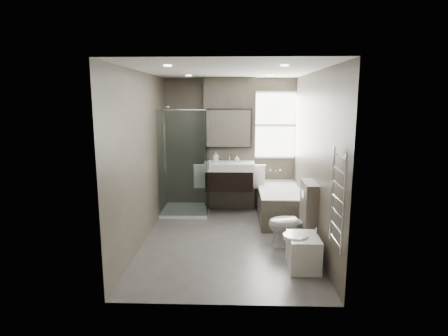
{
  "coord_description": "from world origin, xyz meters",
  "views": [
    {
      "loc": [
        0.13,
        -5.61,
        2.21
      ],
      "look_at": [
        -0.06,
        0.15,
        1.13
      ],
      "focal_mm": 30.0,
      "sensor_mm": 36.0,
      "label": 1
    }
  ],
  "objects_px": {
    "bathtub": "(279,202)",
    "toilet": "(291,223)",
    "bidet": "(303,251)",
    "vanity": "(229,176)"
  },
  "relations": [
    {
      "from": "vanity",
      "to": "bidet",
      "type": "relative_size",
      "value": 1.69
    },
    {
      "from": "bidet",
      "to": "bathtub",
      "type": "bearing_deg",
      "value": 92.47
    },
    {
      "from": "vanity",
      "to": "bathtub",
      "type": "height_order",
      "value": "vanity"
    },
    {
      "from": "bathtub",
      "to": "toilet",
      "type": "bearing_deg",
      "value": -88.02
    },
    {
      "from": "bathtub",
      "to": "toilet",
      "type": "height_order",
      "value": "toilet"
    },
    {
      "from": "toilet",
      "to": "bidet",
      "type": "distance_m",
      "value": 0.77
    },
    {
      "from": "toilet",
      "to": "bidet",
      "type": "bearing_deg",
      "value": -7.6
    },
    {
      "from": "vanity",
      "to": "toilet",
      "type": "relative_size",
      "value": 1.35
    },
    {
      "from": "toilet",
      "to": "bidet",
      "type": "height_order",
      "value": "toilet"
    },
    {
      "from": "vanity",
      "to": "bathtub",
      "type": "bearing_deg",
      "value": -19.37
    }
  ]
}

